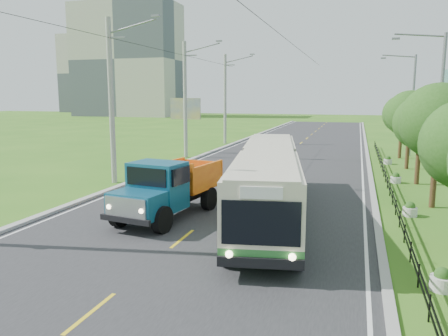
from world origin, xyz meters
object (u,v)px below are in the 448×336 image
at_px(pole_mid, 186,99).
at_px(planter_mid, 396,178).
at_px(dump_truck, 169,185).
at_px(billboard_left, 185,112).
at_px(tree_fourth, 421,126).
at_px(planter_near, 410,210).
at_px(streetlight_mid, 437,104).
at_px(bus, 268,176).
at_px(tree_third, 439,125).
at_px(streetlight_far, 411,101).
at_px(tree_back, 403,116).
at_px(pole_far, 225,99).
at_px(planter_far, 388,161).
at_px(planter_front, 442,281).
at_px(tree_fifth, 410,117).
at_px(pole_near, 112,101).

xyz_separation_m(pole_mid, planter_mid, (16.86, -7.00, -4.81)).
bearing_deg(dump_truck, billboard_left, 118.45).
distance_m(tree_fourth, planter_near, 8.87).
bearing_deg(pole_mid, tree_fourth, -20.74).
height_order(streetlight_mid, bus, streetlight_mid).
bearing_deg(streetlight_mid, tree_third, -97.64).
bearing_deg(dump_truck, streetlight_mid, 50.81).
relative_size(streetlight_far, bus, 0.58).
relative_size(tree_back, streetlight_far, 0.61).
distance_m(tree_third, bus, 8.64).
relative_size(pole_far, billboard_left, 1.92).
bearing_deg(planter_far, billboard_left, 173.69).
bearing_deg(planter_far, tree_third, -84.82).
relative_size(tree_fourth, planter_front, 8.06).
xyz_separation_m(pole_far, billboard_left, (-1.24, -9.00, -1.23)).
height_order(pole_far, tree_fourth, pole_far).
height_order(tree_fourth, dump_truck, tree_fourth).
height_order(pole_mid, planter_far, pole_mid).
relative_size(pole_far, planter_front, 14.93).
bearing_deg(tree_fifth, planter_front, -93.25).
bearing_deg(pole_far, planter_mid, -48.41).
bearing_deg(pole_mid, planter_near, -41.65).
bearing_deg(billboard_left, pole_mid, -67.58).
bearing_deg(tree_fourth, billboard_left, 153.01).
relative_size(tree_back, dump_truck, 0.85).
height_order(pole_far, tree_fifth, pole_far).
bearing_deg(pole_near, tree_third, -2.71).
height_order(pole_mid, planter_near, pole_mid).
bearing_deg(planter_front, billboard_left, 124.84).
bearing_deg(tree_third, streetlight_far, 87.73).
relative_size(pole_mid, planter_mid, 14.93).
bearing_deg(billboard_left, planter_front, -55.16).
bearing_deg(streetlight_mid, pole_far, 134.86).
bearing_deg(pole_mid, tree_back, 15.84).
bearing_deg(tree_fourth, planter_far, 99.08).
relative_size(pole_near, tree_fourth, 1.85).
xyz_separation_m(tree_fourth, planter_front, (-1.26, -16.14, -3.30)).
relative_size(streetlight_far, planter_front, 13.54).
height_order(tree_fifth, streetlight_mid, streetlight_mid).
bearing_deg(pole_near, dump_truck, -44.05).
bearing_deg(pole_mid, planter_front, -53.75).
xyz_separation_m(planter_mid, dump_truck, (-10.35, -11.30, 1.19)).
height_order(pole_mid, pole_far, same).
relative_size(tree_fifth, streetlight_far, 0.64).
distance_m(pole_mid, planter_front, 28.92).
relative_size(pole_near, planter_mid, 14.93).
bearing_deg(planter_mid, streetlight_mid, 0.00).
bearing_deg(streetlight_mid, streetlight_far, 90.00).
relative_size(pole_mid, billboard_left, 1.92).
bearing_deg(streetlight_far, planter_front, -93.89).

